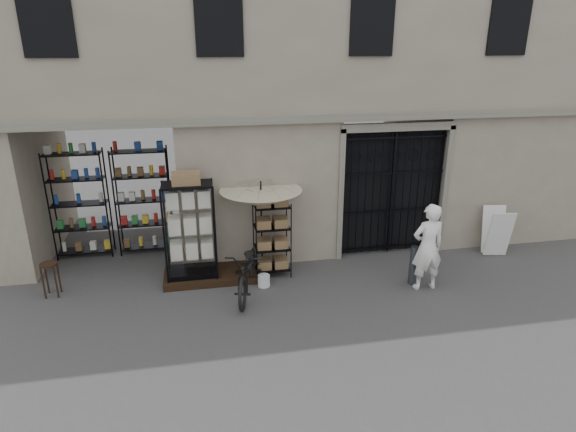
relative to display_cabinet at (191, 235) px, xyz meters
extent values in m
plane|color=black|center=(2.79, -1.52, -1.03)|extent=(80.00, 80.00, 0.00)
cube|color=gray|center=(2.79, 2.48, 3.47)|extent=(14.00, 4.00, 9.00)
cube|color=black|center=(-1.71, 1.28, 0.47)|extent=(3.00, 1.70, 3.00)
cube|color=black|center=(-1.76, 1.78, 0.22)|extent=(2.70, 0.50, 2.50)
cube|color=black|center=(4.54, 0.76, 0.47)|extent=(2.50, 0.06, 3.00)
cube|color=black|center=(4.54, 0.60, 0.42)|extent=(0.05, 0.05, 2.80)
cube|color=black|center=(0.39, 0.03, -0.96)|extent=(2.00, 0.90, 0.15)
cube|color=black|center=(0.00, 0.01, -0.83)|extent=(1.14, 0.95, 0.11)
cube|color=silver|center=(0.12, -0.27, 0.10)|extent=(0.84, 0.39, 1.83)
cube|color=silver|center=(0.00, 0.01, -0.01)|extent=(0.94, 0.74, 1.53)
cube|color=olive|center=(0.00, 0.01, 1.14)|extent=(0.67, 0.60, 0.22)
cube|color=black|center=(1.67, 0.01, -0.21)|extent=(0.73, 0.53, 1.65)
cube|color=olive|center=(1.67, 0.01, -0.26)|extent=(0.63, 0.42, 1.24)
cylinder|color=black|center=(1.48, 0.20, -0.01)|extent=(0.04, 0.04, 2.04)
imported|color=#B9AF89|center=(1.48, 0.20, 0.73)|extent=(1.64, 1.67, 1.37)
cylinder|color=silver|center=(1.41, -0.51, -0.91)|extent=(0.32, 0.32, 0.24)
imported|color=black|center=(1.08, -0.75, -1.03)|extent=(0.92, 1.16, 1.95)
cylinder|color=black|center=(-2.73, -0.11, -0.36)|extent=(0.41, 0.41, 0.03)
cube|color=black|center=(-2.73, -0.11, -0.70)|extent=(0.31, 0.31, 0.67)
cylinder|color=#464B53|center=(4.44, -0.97, -0.62)|extent=(0.16, 0.16, 0.83)
imported|color=white|center=(4.60, -1.19, -1.03)|extent=(0.76, 1.84, 0.43)
cube|color=silver|center=(6.91, -0.16, -0.46)|extent=(0.57, 0.36, 1.12)
cube|color=silver|center=(6.97, 0.18, -0.46)|extent=(0.57, 0.36, 1.12)
camera|label=1|loc=(0.25, -9.24, 3.70)|focal=30.00mm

